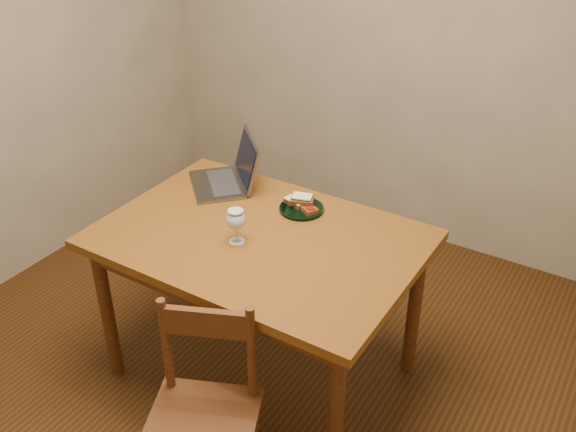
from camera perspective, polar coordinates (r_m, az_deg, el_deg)
The scene contains 10 objects.
floor at distance 3.04m, azimuth -3.42°, elevation -14.69°, with size 3.20×3.20×0.02m, color black.
back_wall at distance 3.65m, azimuth 11.11°, elevation 16.81°, with size 3.20×0.02×2.60m, color gray.
table at distance 2.68m, azimuth -2.53°, elevation -3.27°, with size 1.30×0.90×0.74m.
chair at distance 2.35m, azimuth -7.58°, elevation -16.59°, with size 0.49×0.48×0.41m.
plate at distance 2.80m, azimuth 1.20°, elevation 0.64°, with size 0.20×0.20×0.02m, color black.
sandwich_cheese at distance 2.81m, azimuth 0.73°, elevation 1.32°, with size 0.10×0.06×0.03m, color #381E0C, non-canonical shape.
sandwich_tomato at distance 2.77m, azimuth 1.76°, elevation 0.76°, with size 0.09×0.05×0.03m, color #381E0C, non-canonical shape.
sandwich_top at distance 2.78m, azimuth 1.25°, elevation 1.50°, with size 0.10×0.06×0.03m, color #381E0C, non-canonical shape.
milk_glass at distance 2.56m, azimuth -4.63°, elevation -0.92°, with size 0.08×0.08×0.15m, color white, non-canonical shape.
laptop at distance 3.00m, azimuth -5.08°, elevation 3.88°, with size 0.43×0.43×0.23m.
Camera 1 is at (1.27, -1.71, 2.17)m, focal length 40.00 mm.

